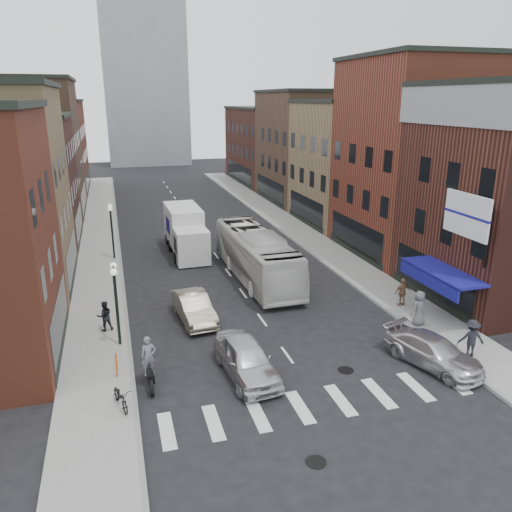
% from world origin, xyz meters
% --- Properties ---
extents(ground, '(160.00, 160.00, 0.00)m').
position_xyz_m(ground, '(0.00, 0.00, 0.00)').
color(ground, black).
rests_on(ground, ground).
extents(sidewalk_left, '(3.00, 74.00, 0.15)m').
position_xyz_m(sidewalk_left, '(-8.50, 22.00, 0.07)').
color(sidewalk_left, gray).
rests_on(sidewalk_left, ground).
extents(sidewalk_right, '(3.00, 74.00, 0.15)m').
position_xyz_m(sidewalk_right, '(8.50, 22.00, 0.07)').
color(sidewalk_right, gray).
rests_on(sidewalk_right, ground).
extents(curb_left, '(0.20, 74.00, 0.16)m').
position_xyz_m(curb_left, '(-7.00, 22.00, 0.00)').
color(curb_left, gray).
rests_on(curb_left, ground).
extents(curb_right, '(0.20, 74.00, 0.16)m').
position_xyz_m(curb_right, '(7.00, 22.00, 0.00)').
color(curb_right, gray).
rests_on(curb_right, ground).
extents(crosswalk_stripes, '(12.00, 2.20, 0.01)m').
position_xyz_m(crosswalk_stripes, '(0.00, -3.00, 0.00)').
color(crosswalk_stripes, silver).
rests_on(crosswalk_stripes, ground).
extents(bldg_left_mid_b, '(10.30, 10.20, 10.30)m').
position_xyz_m(bldg_left_mid_b, '(-14.99, 24.00, 5.15)').
color(bldg_left_mid_b, '#421D17').
rests_on(bldg_left_mid_b, ground).
extents(bldg_left_far_a, '(10.30, 12.20, 13.30)m').
position_xyz_m(bldg_left_far_a, '(-14.99, 35.00, 6.65)').
color(bldg_left_far_a, brown).
rests_on(bldg_left_far_a, ground).
extents(bldg_left_far_b, '(10.30, 16.20, 11.30)m').
position_xyz_m(bldg_left_far_b, '(-14.99, 49.00, 5.65)').
color(bldg_left_far_b, brown).
rests_on(bldg_left_far_b, ground).
extents(bldg_right_mid_a, '(10.30, 10.20, 14.30)m').
position_xyz_m(bldg_right_mid_a, '(15.00, 14.00, 7.15)').
color(bldg_right_mid_a, brown).
rests_on(bldg_right_mid_a, ground).
extents(bldg_right_mid_b, '(10.30, 10.20, 11.30)m').
position_xyz_m(bldg_right_mid_b, '(14.99, 24.00, 5.65)').
color(bldg_right_mid_b, '#947C51').
rests_on(bldg_right_mid_b, ground).
extents(bldg_right_far_a, '(10.30, 12.20, 12.30)m').
position_xyz_m(bldg_right_far_a, '(14.99, 35.00, 6.15)').
color(bldg_right_far_a, brown).
rests_on(bldg_right_far_a, ground).
extents(bldg_right_far_b, '(10.30, 16.20, 10.30)m').
position_xyz_m(bldg_right_far_b, '(14.99, 49.00, 5.15)').
color(bldg_right_far_b, '#421D17').
rests_on(bldg_right_far_b, ground).
extents(awning_blue, '(1.80, 5.00, 0.78)m').
position_xyz_m(awning_blue, '(8.93, 2.50, 2.63)').
color(awning_blue, navy).
rests_on(awning_blue, ground).
extents(billboard_sign, '(1.52, 3.00, 3.70)m').
position_xyz_m(billboard_sign, '(8.59, 0.50, 6.13)').
color(billboard_sign, black).
rests_on(billboard_sign, ground).
extents(distant_tower, '(14.00, 14.00, 50.00)m').
position_xyz_m(distant_tower, '(0.00, 78.00, 25.00)').
color(distant_tower, '#9399A0').
rests_on(distant_tower, ground).
extents(streetlamp_near, '(0.32, 1.22, 4.11)m').
position_xyz_m(streetlamp_near, '(-7.40, 4.00, 2.91)').
color(streetlamp_near, black).
rests_on(streetlamp_near, ground).
extents(streetlamp_far, '(0.32, 1.22, 4.11)m').
position_xyz_m(streetlamp_far, '(-7.40, 18.00, 2.91)').
color(streetlamp_far, black).
rests_on(streetlamp_far, ground).
extents(bike_rack, '(0.08, 0.68, 0.80)m').
position_xyz_m(bike_rack, '(-7.60, 1.30, 0.55)').
color(bike_rack, '#D8590C').
rests_on(bike_rack, sidewalk_left).
extents(box_truck, '(2.49, 7.88, 3.42)m').
position_xyz_m(box_truck, '(-2.03, 18.31, 1.69)').
color(box_truck, silver).
rests_on(box_truck, ground).
extents(motorcycle_rider, '(0.63, 2.21, 2.25)m').
position_xyz_m(motorcycle_rider, '(-6.30, 0.12, 1.05)').
color(motorcycle_rider, black).
rests_on(motorcycle_rider, ground).
extents(transit_bus, '(2.93, 11.54, 3.20)m').
position_xyz_m(transit_bus, '(1.51, 11.33, 1.60)').
color(transit_bus, silver).
rests_on(transit_bus, ground).
extents(sedan_left_near, '(2.26, 4.80, 1.59)m').
position_xyz_m(sedan_left_near, '(-2.27, -0.17, 0.79)').
color(sedan_left_near, silver).
rests_on(sedan_left_near, ground).
extents(sedan_left_far, '(1.95, 4.54, 1.46)m').
position_xyz_m(sedan_left_far, '(-3.50, 6.00, 0.73)').
color(sedan_left_far, '#B5B193').
rests_on(sedan_left_far, ground).
extents(curb_car, '(3.21, 4.99, 1.34)m').
position_xyz_m(curb_car, '(5.88, -1.68, 0.67)').
color(curb_car, silver).
rests_on(curb_car, ground).
extents(parked_bicycle, '(0.97, 1.69, 0.84)m').
position_xyz_m(parked_bicycle, '(-7.50, -1.28, 0.57)').
color(parked_bicycle, black).
rests_on(parked_bicycle, sidewalk_left).
extents(ped_left_solo, '(0.82, 0.56, 1.56)m').
position_xyz_m(ped_left_solo, '(-8.05, 5.75, 0.93)').
color(ped_left_solo, black).
rests_on(ped_left_solo, sidewalk_left).
extents(ped_right_a, '(1.27, 0.93, 1.78)m').
position_xyz_m(ped_right_a, '(7.85, -1.63, 1.04)').
color(ped_right_a, black).
rests_on(ped_right_a, sidewalk_right).
extents(ped_right_b, '(0.99, 0.53, 1.64)m').
position_xyz_m(ped_right_b, '(8.06, 4.34, 0.97)').
color(ped_right_b, '#866244').
rests_on(ped_right_b, sidewalk_right).
extents(ped_right_c, '(1.03, 0.82, 1.85)m').
position_xyz_m(ped_right_c, '(7.51, 1.91, 1.07)').
color(ped_right_c, slate).
rests_on(ped_right_c, sidewalk_right).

